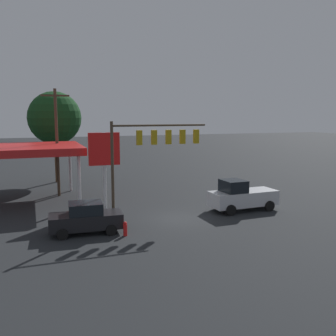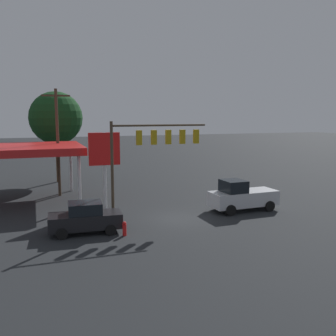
{
  "view_description": "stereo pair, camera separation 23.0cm",
  "coord_description": "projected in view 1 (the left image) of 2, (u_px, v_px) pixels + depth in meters",
  "views": [
    {
      "loc": [
        9.48,
        23.78,
        7.3
      ],
      "look_at": [
        0.0,
        -2.0,
        3.33
      ],
      "focal_mm": 40.0,
      "sensor_mm": 36.0,
      "label": 1
    },
    {
      "loc": [
        9.27,
        23.86,
        7.3
      ],
      "look_at": [
        0.0,
        -2.0,
        3.33
      ],
      "focal_mm": 40.0,
      "sensor_mm": 36.0,
      "label": 2
    }
  ],
  "objects": [
    {
      "name": "price_sign",
      "position": [
        104.0,
        153.0,
        28.2
      ],
      "size": [
        2.35,
        0.27,
        5.92
      ],
      "color": "silver",
      "rests_on": "ground"
    },
    {
      "name": "sedan_waiting",
      "position": [
        86.0,
        218.0,
        23.01
      ],
      "size": [
        4.51,
        2.29,
        1.93
      ],
      "rotation": [
        0.0,
        0.0,
        -0.07
      ],
      "color": "black",
      "rests_on": "ground"
    },
    {
      "name": "utility_pole",
      "position": [
        57.0,
        140.0,
        32.98
      ],
      "size": [
        2.4,
        0.26,
        9.49
      ],
      "color": "#473828",
      "rests_on": "ground"
    },
    {
      "name": "street_tree",
      "position": [
        55.0,
        118.0,
        39.58
      ],
      "size": [
        5.58,
        5.58,
        9.68
      ],
      "color": "#4C331E",
      "rests_on": "ground"
    },
    {
      "name": "fire_hydrant",
      "position": [
        125.0,
        229.0,
        22.57
      ],
      "size": [
        0.24,
        0.24,
        0.88
      ],
      "color": "red",
      "rests_on": "ground"
    },
    {
      "name": "ground_plane",
      "position": [
        178.0,
        218.0,
        26.37
      ],
      "size": [
        200.0,
        200.0,
        0.0
      ],
      "primitive_type": "plane",
      "color": "black"
    },
    {
      "name": "gas_station_canopy",
      "position": [
        17.0,
        150.0,
        30.5
      ],
      "size": [
        10.12,
        8.14,
        4.73
      ],
      "color": "red",
      "rests_on": "ground"
    },
    {
      "name": "pickup_parked",
      "position": [
        241.0,
        196.0,
        28.44
      ],
      "size": [
        5.25,
        2.38,
        2.4
      ],
      "rotation": [
        0.0,
        0.0,
        0.03
      ],
      "color": "silver",
      "rests_on": "ground"
    },
    {
      "name": "traffic_signal_assembly",
      "position": [
        153.0,
        144.0,
        25.75
      ],
      "size": [
        6.87,
        0.43,
        6.83
      ],
      "color": "#473828",
      "rests_on": "ground"
    }
  ]
}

